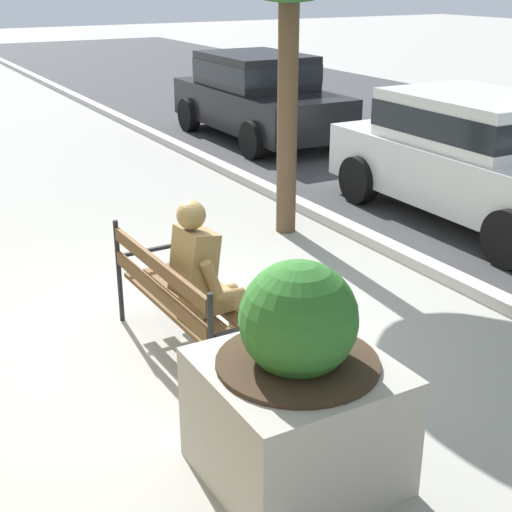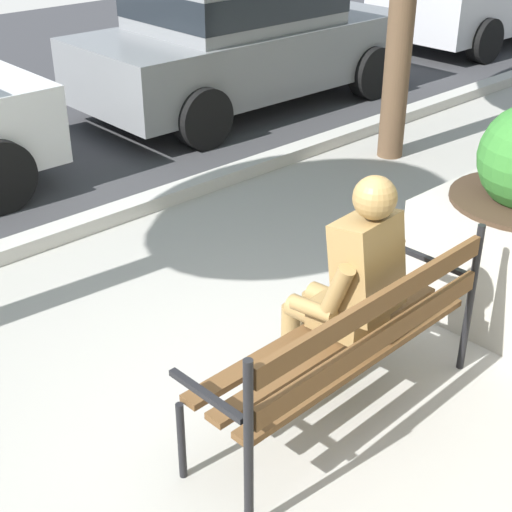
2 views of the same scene
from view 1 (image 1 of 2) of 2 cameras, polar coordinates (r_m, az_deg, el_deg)
name	(u,v)px [view 1 (image 1 of 2)]	position (r m, az deg, el deg)	size (l,w,h in m)	color
ground_plane	(181,343)	(6.18, -5.94, -6.87)	(80.00, 80.00, 0.00)	#9E9B93
curb_stone	(440,272)	(7.65, 14.33, -1.25)	(60.00, 0.20, 0.12)	#B2AFA8
park_bench	(178,297)	(5.73, -6.19, -3.20)	(1.81, 0.58, 0.95)	brown
bronze_statue_seated	(212,285)	(5.61, -3.50, -2.29)	(0.62, 0.80, 1.37)	olive
concrete_planter	(297,393)	(4.39, 3.23, -10.78)	(1.08, 1.08, 1.42)	#A8A399
parked_car_black	(258,94)	(13.76, 0.13, 12.68)	(4.12, 1.96, 1.56)	black
parked_car_white	(478,154)	(9.41, 17.15, 7.68)	(4.12, 1.96, 1.56)	silver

